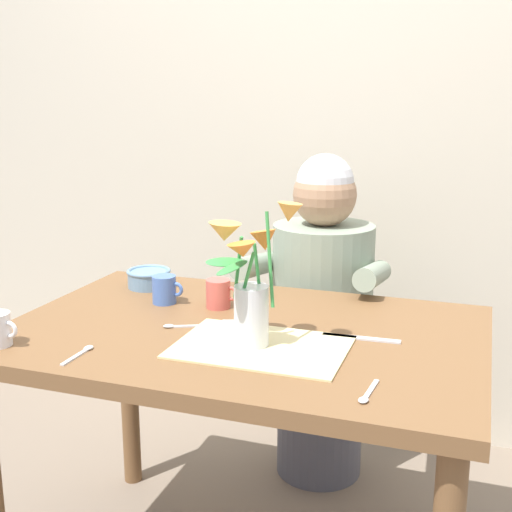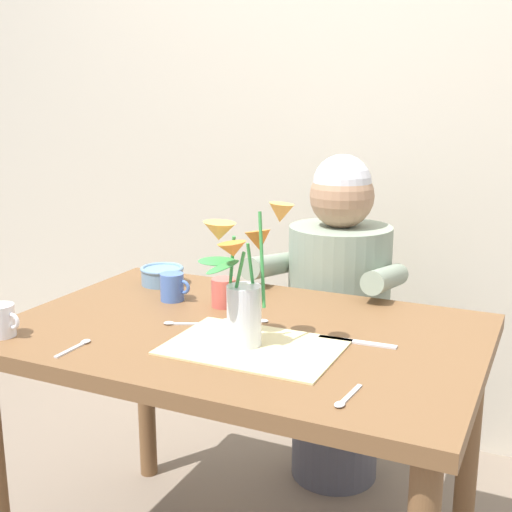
{
  "view_description": "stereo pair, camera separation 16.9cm",
  "coord_description": "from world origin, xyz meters",
  "px_view_note": "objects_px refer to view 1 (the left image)",
  "views": [
    {
      "loc": [
        0.56,
        -1.51,
        1.32
      ],
      "look_at": [
        0.02,
        0.05,
        0.92
      ],
      "focal_mm": 46.9,
      "sensor_mm": 36.0,
      "label": 1
    },
    {
      "loc": [
        0.72,
        -1.44,
        1.32
      ],
      "look_at": [
        0.02,
        0.05,
        0.92
      ],
      "focal_mm": 46.9,
      "sensor_mm": 36.0,
      "label": 2
    }
  ],
  "objects_px": {
    "seated_person": "(321,322)",
    "ceramic_bowl": "(149,277)",
    "tea_cup": "(165,289)",
    "coffee_cup": "(219,294)",
    "dinner_knife": "(361,338)",
    "flower_vase": "(250,281)"
  },
  "relations": [
    {
      "from": "seated_person",
      "to": "ceramic_bowl",
      "type": "height_order",
      "value": "seated_person"
    },
    {
      "from": "tea_cup",
      "to": "coffee_cup",
      "type": "bearing_deg",
      "value": 4.42
    },
    {
      "from": "ceramic_bowl",
      "to": "coffee_cup",
      "type": "xyz_separation_m",
      "value": [
        0.28,
        -0.12,
        0.01
      ]
    },
    {
      "from": "seated_person",
      "to": "dinner_knife",
      "type": "relative_size",
      "value": 5.97
    },
    {
      "from": "dinner_knife",
      "to": "seated_person",
      "type": "bearing_deg",
      "value": 109.36
    },
    {
      "from": "dinner_knife",
      "to": "tea_cup",
      "type": "distance_m",
      "value": 0.59
    },
    {
      "from": "seated_person",
      "to": "coffee_cup",
      "type": "height_order",
      "value": "seated_person"
    },
    {
      "from": "tea_cup",
      "to": "seated_person",
      "type": "bearing_deg",
      "value": 54.83
    },
    {
      "from": "seated_person",
      "to": "flower_vase",
      "type": "relative_size",
      "value": 3.27
    },
    {
      "from": "ceramic_bowl",
      "to": "tea_cup",
      "type": "xyz_separation_m",
      "value": [
        0.12,
        -0.13,
        0.01
      ]
    },
    {
      "from": "dinner_knife",
      "to": "tea_cup",
      "type": "xyz_separation_m",
      "value": [
        -0.58,
        0.11,
        0.04
      ]
    },
    {
      "from": "coffee_cup",
      "to": "seated_person",
      "type": "bearing_deg",
      "value": 68.99
    },
    {
      "from": "seated_person",
      "to": "ceramic_bowl",
      "type": "distance_m",
      "value": 0.62
    },
    {
      "from": "seated_person",
      "to": "flower_vase",
      "type": "height_order",
      "value": "seated_person"
    },
    {
      "from": "flower_vase",
      "to": "tea_cup",
      "type": "distance_m",
      "value": 0.43
    },
    {
      "from": "seated_person",
      "to": "dinner_knife",
      "type": "xyz_separation_m",
      "value": [
        0.24,
        -0.59,
        0.18
      ]
    },
    {
      "from": "ceramic_bowl",
      "to": "tea_cup",
      "type": "relative_size",
      "value": 1.46
    },
    {
      "from": "coffee_cup",
      "to": "dinner_knife",
      "type": "bearing_deg",
      "value": -15.67
    },
    {
      "from": "flower_vase",
      "to": "dinner_knife",
      "type": "height_order",
      "value": "flower_vase"
    },
    {
      "from": "flower_vase",
      "to": "tea_cup",
      "type": "relative_size",
      "value": 3.73
    },
    {
      "from": "flower_vase",
      "to": "tea_cup",
      "type": "height_order",
      "value": "flower_vase"
    },
    {
      "from": "seated_person",
      "to": "tea_cup",
      "type": "height_order",
      "value": "seated_person"
    }
  ]
}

